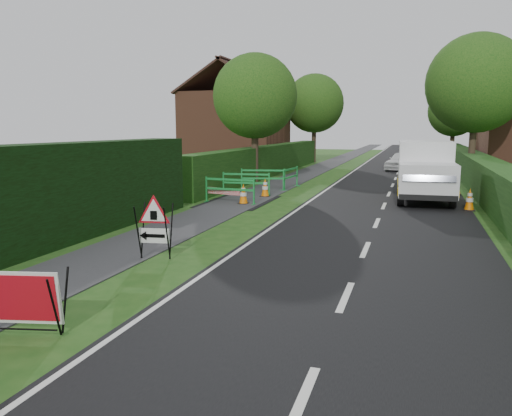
# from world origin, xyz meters

# --- Properties ---
(ground) EXTENTS (120.00, 120.00, 0.00)m
(ground) POSITION_xyz_m (0.00, 0.00, 0.00)
(ground) COLOR #1E4915
(ground) RESTS_ON ground
(road_surface) EXTENTS (6.00, 90.00, 0.02)m
(road_surface) POSITION_xyz_m (2.50, 35.00, 0.00)
(road_surface) COLOR black
(road_surface) RESTS_ON ground
(footpath) EXTENTS (2.00, 90.00, 0.02)m
(footpath) POSITION_xyz_m (-3.00, 35.00, 0.01)
(footpath) COLOR #2D2D30
(footpath) RESTS_ON ground
(hedge_west_far) EXTENTS (1.00, 24.00, 1.80)m
(hedge_west_far) POSITION_xyz_m (-5.00, 22.00, 0.00)
(hedge_west_far) COLOR #14380F
(hedge_west_far) RESTS_ON ground
(hedge_east) EXTENTS (1.20, 50.00, 1.50)m
(hedge_east) POSITION_xyz_m (6.50, 16.00, 0.00)
(hedge_east) COLOR #14380F
(hedge_east) RESTS_ON ground
(house_west) EXTENTS (7.50, 7.40, 7.88)m
(house_west) POSITION_xyz_m (-10.00, 30.00, 2.90)
(house_west) COLOR brown
(house_west) RESTS_ON ground
(tree_nw) EXTENTS (4.40, 4.40, 6.70)m
(tree_nw) POSITION_xyz_m (-4.60, 18.00, 4.48)
(tree_nw) COLOR #2D2116
(tree_nw) RESTS_ON ground
(tree_ne) EXTENTS (5.20, 5.20, 7.79)m
(tree_ne) POSITION_xyz_m (6.40, 22.00, 5.17)
(tree_ne) COLOR #2D2116
(tree_ne) RESTS_ON ground
(tree_fw) EXTENTS (4.80, 4.80, 7.24)m
(tree_fw) POSITION_xyz_m (-4.60, 34.00, 4.83)
(tree_fw) COLOR #2D2116
(tree_fw) RESTS_ON ground
(tree_fe) EXTENTS (4.20, 4.20, 6.33)m
(tree_fe) POSITION_xyz_m (6.40, 38.00, 4.22)
(tree_fe) COLOR #2D2116
(tree_fe) RESTS_ON ground
(red_rect_sign) EXTENTS (1.19, 0.88, 0.92)m
(red_rect_sign) POSITION_xyz_m (-1.58, -1.94, 0.53)
(red_rect_sign) COLOR black
(red_rect_sign) RESTS_ON ground
(triangle_sign) EXTENTS (0.95, 0.95, 1.21)m
(triangle_sign) POSITION_xyz_m (-1.88, 2.22, 0.84)
(triangle_sign) COLOR black
(triangle_sign) RESTS_ON ground
(works_van) EXTENTS (2.22, 5.22, 2.34)m
(works_van) POSITION_xyz_m (3.91, 13.56, 1.24)
(works_van) COLOR silver
(works_van) RESTS_ON ground
(traffic_cone_0) EXTENTS (0.38, 0.38, 0.79)m
(traffic_cone_0) POSITION_xyz_m (5.40, 11.46, 0.39)
(traffic_cone_0) COLOR black
(traffic_cone_0) RESTS_ON ground
(traffic_cone_1) EXTENTS (0.38, 0.38, 0.79)m
(traffic_cone_1) POSITION_xyz_m (5.01, 13.98, 0.39)
(traffic_cone_1) COLOR black
(traffic_cone_1) RESTS_ON ground
(traffic_cone_2) EXTENTS (0.38, 0.38, 0.79)m
(traffic_cone_2) POSITION_xyz_m (5.29, 15.85, 0.39)
(traffic_cone_2) COLOR black
(traffic_cone_2) RESTS_ON ground
(traffic_cone_3) EXTENTS (0.38, 0.38, 0.79)m
(traffic_cone_3) POSITION_xyz_m (-2.64, 10.47, 0.39)
(traffic_cone_3) COLOR black
(traffic_cone_3) RESTS_ON ground
(traffic_cone_4) EXTENTS (0.38, 0.38, 0.79)m
(traffic_cone_4) POSITION_xyz_m (-2.43, 12.65, 0.39)
(traffic_cone_4) COLOR black
(traffic_cone_4) RESTS_ON ground
(ped_barrier_0) EXTENTS (2.08, 0.51, 1.00)m
(ped_barrier_0) POSITION_xyz_m (-3.18, 10.44, 0.63)
(ped_barrier_0) COLOR #188936
(ped_barrier_0) RESTS_ON ground
(ped_barrier_1) EXTENTS (2.08, 0.54, 1.00)m
(ped_barrier_1) POSITION_xyz_m (-3.30, 12.71, 0.63)
(ped_barrier_1) COLOR #188936
(ped_barrier_1) RESTS_ON ground
(ped_barrier_2) EXTENTS (2.09, 0.80, 1.00)m
(ped_barrier_2) POSITION_xyz_m (-3.17, 14.77, 0.63)
(ped_barrier_2) COLOR #188936
(ped_barrier_2) RESTS_ON ground
(ped_barrier_3) EXTENTS (0.53, 2.08, 1.00)m
(ped_barrier_3) POSITION_xyz_m (-2.11, 15.81, 0.63)
(ped_barrier_3) COLOR #188936
(ped_barrier_3) RESTS_ON ground
(redwhite_plank) EXTENTS (1.48, 0.35, 0.25)m
(redwhite_plank) POSITION_xyz_m (-3.51, 10.56, 0.00)
(redwhite_plank) COLOR red
(redwhite_plank) RESTS_ON ground
(hatchback_car) EXTENTS (2.52, 4.07, 1.29)m
(hatchback_car) POSITION_xyz_m (2.71, 27.92, 0.65)
(hatchback_car) COLOR white
(hatchback_car) RESTS_ON ground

